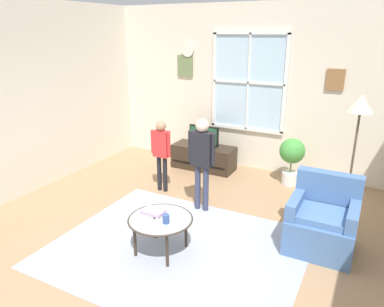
{
  "coord_description": "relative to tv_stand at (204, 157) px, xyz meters",
  "views": [
    {
      "loc": [
        1.95,
        -3.19,
        2.48
      ],
      "look_at": [
        -0.01,
        0.58,
        1.03
      ],
      "focal_mm": 33.91,
      "sensor_mm": 36.0,
      "label": 1
    }
  ],
  "objects": [
    {
      "name": "floor_lamp",
      "position": [
        2.58,
        -0.92,
        1.24
      ],
      "size": [
        0.32,
        0.32,
        1.74
      ],
      "color": "black",
      "rests_on": "ground_plane"
    },
    {
      "name": "area_rug",
      "position": [
        0.88,
        -2.54,
        -0.22
      ],
      "size": [
        2.9,
        2.36,
        0.01
      ],
      "primitive_type": "cube",
      "color": "#999EAD",
      "rests_on": "ground_plane"
    },
    {
      "name": "armchair",
      "position": [
        2.38,
        -1.71,
        0.1
      ],
      "size": [
        0.76,
        0.74,
        0.87
      ],
      "color": "#476B9E",
      "rests_on": "ground_plane"
    },
    {
      "name": "person_black_shirt",
      "position": [
        0.69,
        -1.5,
        0.63
      ],
      "size": [
        0.41,
        0.19,
        1.36
      ],
      "color": "#333851",
      "rests_on": "ground_plane"
    },
    {
      "name": "coffee_table",
      "position": [
        0.74,
        -2.68,
        0.19
      ],
      "size": [
        0.75,
        0.75,
        0.44
      ],
      "color": "#99B2B7",
      "rests_on": "ground_plane"
    },
    {
      "name": "tv_stand",
      "position": [
        0.0,
        0.0,
        0.0
      ],
      "size": [
        1.16,
        0.49,
        0.45
      ],
      "color": "#2D2319",
      "rests_on": "ground_plane"
    },
    {
      "name": "book_stack",
      "position": [
        0.61,
        -2.63,
        0.24
      ],
      "size": [
        0.26,
        0.19,
        0.05
      ],
      "color": "beige",
      "rests_on": "coffee_table"
    },
    {
      "name": "back_wall",
      "position": [
        0.81,
        0.54,
        1.26
      ],
      "size": [
        5.68,
        0.17,
        2.95
      ],
      "color": "beige",
      "rests_on": "ground_plane"
    },
    {
      "name": "ground_plane",
      "position": [
        0.82,
        -2.6,
        -0.23
      ],
      "size": [
        6.28,
        6.76,
        0.02
      ],
      "primitive_type": "cube",
      "color": "#9E7A56"
    },
    {
      "name": "person_red_shirt",
      "position": [
        -0.16,
        -1.21,
        0.51
      ],
      "size": [
        0.35,
        0.16,
        1.16
      ],
      "color": "black",
      "rests_on": "ground_plane"
    },
    {
      "name": "remote_near_books",
      "position": [
        0.66,
        -2.66,
        0.22
      ],
      "size": [
        0.11,
        0.14,
        0.02
      ],
      "primitive_type": "cube",
      "rotation": [
        0.0,
        0.0,
        0.54
      ],
      "color": "black",
      "rests_on": "coffee_table"
    },
    {
      "name": "potted_plant_by_window",
      "position": [
        1.62,
        0.01,
        0.29
      ],
      "size": [
        0.42,
        0.42,
        0.8
      ],
      "color": "silver",
      "rests_on": "ground_plane"
    },
    {
      "name": "cup",
      "position": [
        0.85,
        -2.74,
        0.26
      ],
      "size": [
        0.08,
        0.08,
        0.1
      ],
      "primitive_type": "cylinder",
      "color": "#334C8C",
      "rests_on": "coffee_table"
    },
    {
      "name": "television",
      "position": [
        0.0,
        -0.0,
        0.42
      ],
      "size": [
        0.57,
        0.08,
        0.38
      ],
      "color": "#4C4C4C",
      "rests_on": "tv_stand"
    }
  ]
}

